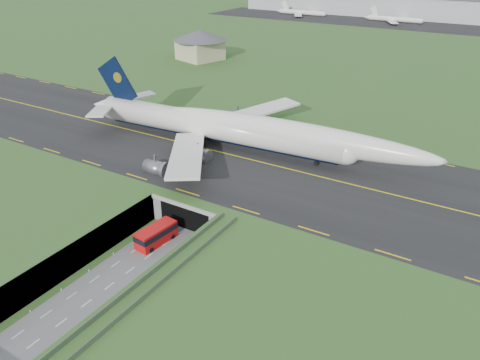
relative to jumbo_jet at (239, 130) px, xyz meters
The scene contains 10 objects.
ground 38.76m from the jumbo_jet, 82.61° to the right, with size 900.00×900.00×0.00m, color #356026.
airfield_deck 37.98m from the jumbo_jet, 82.61° to the right, with size 800.00×800.00×6.00m, color gray.
trench_road 45.90m from the jumbo_jet, 83.86° to the right, with size 12.00×75.00×0.20m, color slate.
taxiway 8.06m from the jumbo_jet, 38.05° to the right, with size 800.00×44.00×0.18m, color black.
tunnel_portal 22.10m from the jumbo_jet, 76.62° to the right, with size 17.00×22.30×6.00m.
guideway 58.34m from the jumbo_jet, 74.24° to the right, with size 3.00×53.00×7.05m.
jumbo_jet is the anchor object (origin of this frame).
shuttle_tram 36.90m from the jumbo_jet, 85.01° to the right, with size 4.15×8.97×3.51m.
service_building 104.94m from the jumbo_jet, 130.82° to the left, with size 29.26×29.26×12.87m.
cargo_terminal 262.74m from the jumbo_jet, 88.99° to the left, with size 320.00×67.00×15.60m.
Camera 1 is at (51.32, -54.92, 51.63)m, focal length 35.00 mm.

